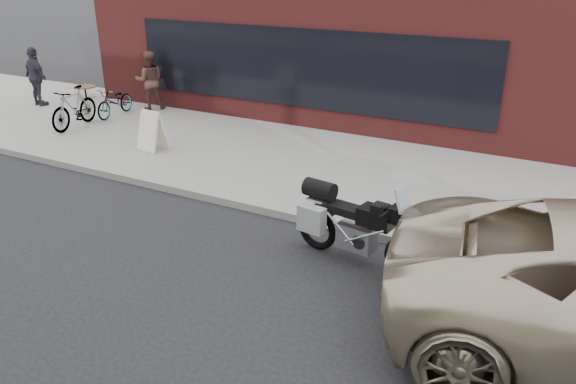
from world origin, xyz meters
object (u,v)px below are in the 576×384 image
object	(u,v)px
sandwich_sign	(152,130)
motorcycle	(351,225)
cafe_table	(85,87)
bicycle_rear	(74,108)
cafe_patron_right	(36,77)
cafe_patron_left	(150,80)
bicycle_front	(115,102)

from	to	relation	value
sandwich_sign	motorcycle	bearing A→B (deg)	-14.83
cafe_table	sandwich_sign	bearing A→B (deg)	-29.13
bicycle_rear	cafe_patron_right	world-z (taller)	cafe_patron_right
bicycle_rear	cafe_patron_left	distance (m)	2.55
motorcycle	cafe_table	size ratio (longest dim) A/B	3.33
cafe_patron_right	motorcycle	bearing A→B (deg)	171.95
bicycle_rear	cafe_table	distance (m)	3.44
bicycle_front	cafe_patron_left	size ratio (longest dim) A/B	0.92
cafe_patron_right	bicycle_rear	bearing A→B (deg)	168.18
bicycle_front	bicycle_rear	size ratio (longest dim) A/B	0.88
bicycle_rear	cafe_table	world-z (taller)	bicycle_rear
sandwich_sign	cafe_table	size ratio (longest dim) A/B	1.37
sandwich_sign	cafe_patron_right	bearing A→B (deg)	171.80
sandwich_sign	bicycle_front	bearing A→B (deg)	155.43
motorcycle	cafe_patron_left	size ratio (longest dim) A/B	1.32
cafe_patron_left	bicycle_rear	bearing A→B (deg)	40.97
bicycle_rear	cafe_table	size ratio (longest dim) A/B	2.62
cafe_patron_right	cafe_table	bearing A→B (deg)	-99.42
motorcycle	sandwich_sign	bearing A→B (deg)	166.73
bicycle_rear	cafe_table	xyz separation A→B (m)	(-2.32, 2.53, -0.18)
motorcycle	bicycle_front	distance (m)	9.91
motorcycle	cafe_table	bearing A→B (deg)	163.40
motorcycle	cafe_patron_right	distance (m)	12.54
cafe_table	bicycle_front	bearing A→B (deg)	-25.40
motorcycle	bicycle_rear	xyz separation A→B (m)	(-9.03, 2.91, 0.07)
motorcycle	cafe_patron_right	xyz separation A→B (m)	(-11.85, 4.09, 0.41)
cafe_patron_left	cafe_patron_right	size ratio (longest dim) A/B	0.97
cafe_patron_right	bicycle_front	bearing A→B (deg)	-165.11
bicycle_rear	cafe_table	bearing A→B (deg)	123.13
cafe_table	cafe_patron_left	world-z (taller)	cafe_patron_left
cafe_table	cafe_patron_left	bearing A→B (deg)	-0.94
bicycle_front	cafe_patron_right	world-z (taller)	cafe_patron_right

